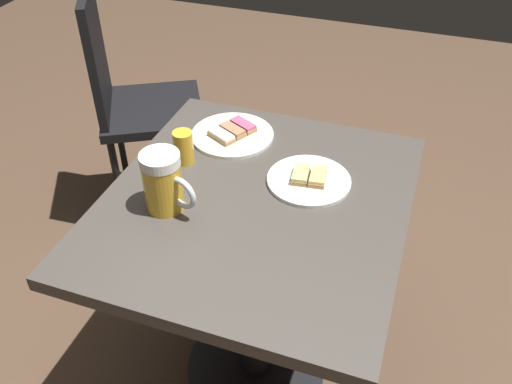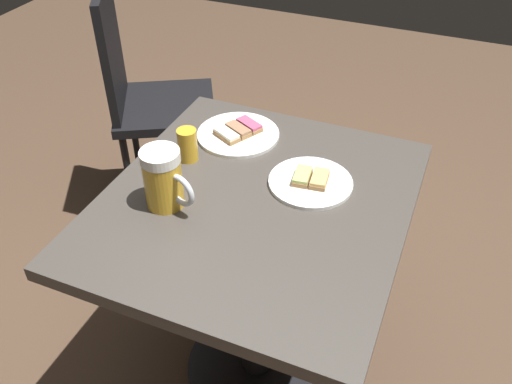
# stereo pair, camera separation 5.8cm
# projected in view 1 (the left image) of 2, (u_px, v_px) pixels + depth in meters

# --- Properties ---
(ground_plane) EXTENTS (6.00, 6.00, 0.00)m
(ground_plane) POSITION_uv_depth(u_px,v_px,m) (256.00, 366.00, 1.75)
(ground_plane) COLOR #4C3828
(cafe_table) EXTENTS (0.80, 0.72, 0.70)m
(cafe_table) POSITION_uv_depth(u_px,v_px,m) (256.00, 242.00, 1.40)
(cafe_table) COLOR black
(cafe_table) RESTS_ON ground_plane
(plate_near) EXTENTS (0.23, 0.23, 0.03)m
(plate_near) POSITION_uv_depth(u_px,v_px,m) (232.00, 134.00, 1.52)
(plate_near) COLOR white
(plate_near) RESTS_ON cafe_table
(plate_far) EXTENTS (0.21, 0.21, 0.03)m
(plate_far) POSITION_uv_depth(u_px,v_px,m) (309.00, 179.00, 1.36)
(plate_far) COLOR white
(plate_far) RESTS_ON cafe_table
(beer_mug) EXTENTS (0.09, 0.14, 0.15)m
(beer_mug) POSITION_uv_depth(u_px,v_px,m) (164.00, 182.00, 1.24)
(beer_mug) COLOR gold
(beer_mug) RESTS_ON cafe_table
(beer_glass_small) EXTENTS (0.05, 0.05, 0.09)m
(beer_glass_small) POSITION_uv_depth(u_px,v_px,m) (184.00, 147.00, 1.41)
(beer_glass_small) COLOR gold
(beer_glass_small) RESTS_ON cafe_table
(cafe_chair) EXTENTS (0.52, 0.52, 0.94)m
(cafe_chair) POSITION_uv_depth(u_px,v_px,m) (132.00, 96.00, 2.06)
(cafe_chair) COLOR black
(cafe_chair) RESTS_ON ground_plane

